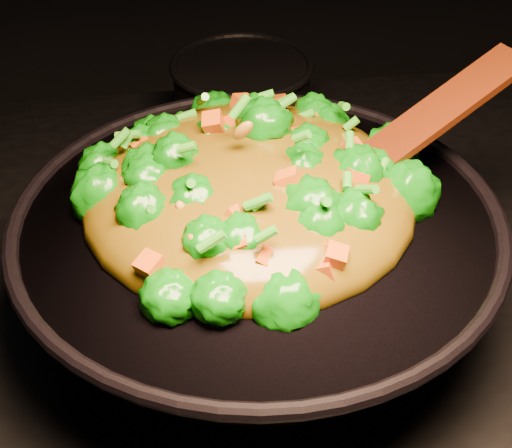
{
  "coord_description": "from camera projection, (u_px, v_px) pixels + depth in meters",
  "views": [
    {
      "loc": [
        -0.16,
        -0.64,
        1.49
      ],
      "look_at": [
        -0.08,
        -0.04,
        1.01
      ],
      "focal_mm": 55.0,
      "sensor_mm": 36.0,
      "label": 1
    }
  ],
  "objects": [
    {
      "name": "wok",
      "position": [
        257.0,
        269.0,
        0.79
      ],
      "size": [
        0.56,
        0.56,
        0.13
      ],
      "primitive_type": null,
      "rotation": [
        0.0,
        0.0,
        0.26
      ],
      "color": "black",
      "rests_on": "stovetop"
    },
    {
      "name": "stir_fry",
      "position": [
        249.0,
        154.0,
        0.74
      ],
      "size": [
        0.37,
        0.37,
        0.11
      ],
      "primitive_type": null,
      "rotation": [
        0.0,
        0.0,
        -0.13
      ],
      "color": "#0F7D08",
      "rests_on": "wok"
    },
    {
      "name": "spatula",
      "position": [
        400.0,
        140.0,
        0.77
      ],
      "size": [
        0.28,
        0.15,
        0.12
      ],
      "primitive_type": "cube",
      "rotation": [
        0.0,
        -0.38,
        0.39
      ],
      "color": "#381407",
      "rests_on": "wok"
    },
    {
      "name": "back_pot",
      "position": [
        242.0,
        97.0,
        1.09
      ],
      "size": [
        0.25,
        0.25,
        0.11
      ],
      "primitive_type": "cylinder",
      "rotation": [
        0.0,
        0.0,
        -0.41
      ],
      "color": "black",
      "rests_on": "stovetop"
    }
  ]
}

